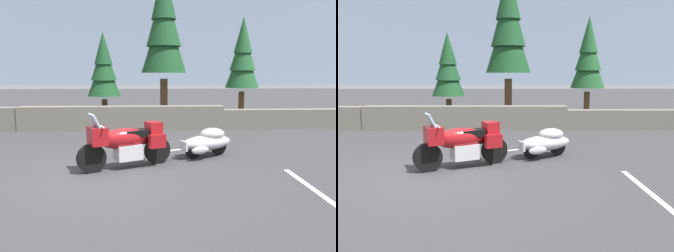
% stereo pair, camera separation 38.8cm
% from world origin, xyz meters
% --- Properties ---
extents(ground_plane, '(80.00, 80.00, 0.00)m').
position_xyz_m(ground_plane, '(0.00, 0.00, 0.00)').
color(ground_plane, '#38383A').
extents(stone_guard_wall, '(24.00, 0.55, 0.93)m').
position_xyz_m(stone_guard_wall, '(-0.50, 6.11, 0.44)').
color(stone_guard_wall, slate).
rests_on(stone_guard_wall, ground).
extents(distant_ridgeline, '(240.00, 80.00, 16.00)m').
position_xyz_m(distant_ridgeline, '(0.00, 96.11, 8.00)').
color(distant_ridgeline, '#8C9EB7').
rests_on(distant_ridgeline, ground).
extents(touring_motorcycle, '(2.15, 1.32, 1.33)m').
position_xyz_m(touring_motorcycle, '(0.52, 0.67, 0.62)').
color(touring_motorcycle, black).
rests_on(touring_motorcycle, ground).
extents(car_shaped_trailer, '(2.15, 1.27, 0.76)m').
position_xyz_m(car_shaped_trailer, '(2.62, 1.66, 0.41)').
color(car_shaped_trailer, black).
rests_on(car_shaped_trailer, ground).
extents(pine_tree_tall, '(1.96, 1.96, 6.81)m').
position_xyz_m(pine_tree_tall, '(1.72, 7.82, 4.27)').
color(pine_tree_tall, brown).
rests_on(pine_tree_tall, ground).
extents(pine_tree_secondary, '(1.53, 1.53, 4.72)m').
position_xyz_m(pine_tree_secondary, '(5.35, 8.28, 2.96)').
color(pine_tree_secondary, brown).
rests_on(pine_tree_secondary, ground).
extents(pine_tree_far_right, '(1.36, 1.36, 3.89)m').
position_xyz_m(pine_tree_far_right, '(-0.80, 7.07, 2.44)').
color(pine_tree_far_right, brown).
rests_on(pine_tree_far_right, ground).
extents(parking_stripe_marker, '(0.12, 3.60, 0.01)m').
position_xyz_m(parking_stripe_marker, '(4.25, -1.50, 0.00)').
color(parking_stripe_marker, silver).
rests_on(parking_stripe_marker, ground).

